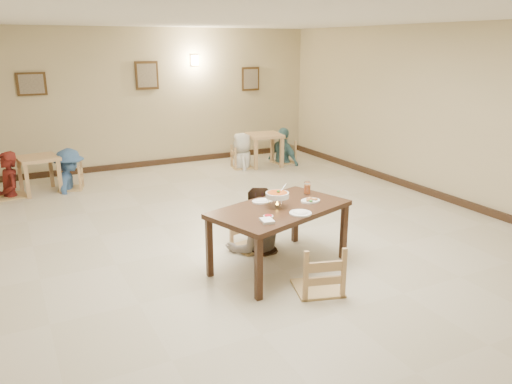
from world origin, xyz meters
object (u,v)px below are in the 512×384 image
main_table (280,213)px  chair_near (319,245)px  main_diner (256,187)px  bg_diner_c (242,133)px  bg_chair_rr (283,142)px  bg_diner_a (5,152)px  bg_table_left (38,164)px  bg_diner_d (284,128)px  chair_far (251,215)px  bg_chair_rl (242,147)px  bg_chair_ll (7,168)px  curry_warmer (277,195)px  bg_chair_lr (69,166)px  bg_diner_b (67,149)px  drink_glass (307,188)px  bg_table_right (264,140)px

main_table → chair_near: 0.75m
main_diner → bg_diner_c: main_diner is taller
bg_diner_c → bg_chair_rr: bearing=107.4°
main_table → bg_diner_a: bearing=103.2°
bg_table_left → bg_diner_d: size_ratio=0.48×
chair_far → bg_diner_a: size_ratio=0.57×
bg_table_left → bg_chair_rl: 4.16m
bg_table_left → bg_chair_ll: bg_chair_ll is taller
curry_warmer → bg_chair_rr: size_ratio=0.32×
curry_warmer → bg_chair_lr: curry_warmer is taller
bg_table_left → bg_diner_a: (-0.52, -0.07, 0.29)m
bg_chair_lr → bg_diner_b: 0.32m
bg_table_left → bg_chair_rl: (4.16, 0.02, -0.08)m
main_diner → bg_chair_rr: main_diner is taller
bg_chair_lr → bg_diner_a: bearing=-71.8°
chair_near → main_diner: (-0.08, 1.36, 0.32)m
main_table → bg_chair_rr: size_ratio=1.91×
bg_chair_lr → bg_chair_rr: bg_chair_rr is taller
main_table → bg_chair_ll: bearing=103.2°
drink_glass → bg_diner_c: size_ratio=0.10×
drink_glass → curry_warmer: bearing=-154.7°
bg_table_right → bg_chair_rl: (-0.53, 0.05, -0.12)m
bg_table_right → bg_diner_a: 5.22m
bg_diner_a → bg_diner_d: 5.75m
bg_chair_rl → bg_diner_a: bg_diner_a is taller
bg_diner_d → bg_chair_rr: bearing=166.4°
bg_chair_ll → bg_diner_b: bg_diner_b is taller
curry_warmer → bg_table_right: bearing=63.5°
bg_chair_ll → bg_diner_c: bearing=-95.0°
chair_near → main_diner: main_diner is taller
bg_chair_rr → bg_table_right: bearing=-87.0°
main_diner → bg_table_right: main_diner is taller
bg_diner_a → bg_diner_d: size_ratio=1.02×
main_diner → bg_diner_d: (2.89, 4.23, -0.05)m
main_diner → bg_diner_a: bearing=-46.4°
main_table → chair_near: bearing=-100.9°
curry_warmer → bg_table_right: size_ratio=0.38×
chair_near → bg_diner_a: bg_diner_a is taller
bg_table_left → bg_chair_lr: (0.52, -0.02, -0.09)m
bg_chair_rl → bg_chair_rr: bearing=-78.3°
main_table → bg_diner_c: size_ratio=1.19×
bg_table_left → bg_chair_rl: bg_chair_rl is taller
chair_near → main_diner: 1.40m
main_diner → bg_chair_rr: size_ratio=1.77×
drink_glass → bg_table_left: size_ratio=0.21×
bg_chair_lr → curry_warmer: bearing=35.9°
bg_diner_b → bg_diner_c: 3.64m
chair_far → bg_diner_d: bg_diner_d is taller
bg_table_left → bg_chair_rr: (5.22, 0.04, -0.06)m
chair_near → bg_diner_a: 6.22m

